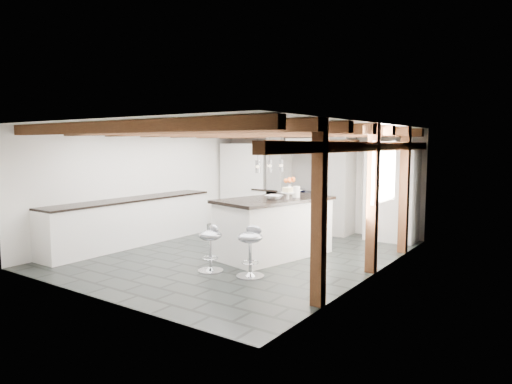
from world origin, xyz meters
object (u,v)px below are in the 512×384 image
Objects in this scene: range_cooker at (309,211)px; bar_stool_near at (251,245)px; kitchen_island at (274,226)px; bar_stool_far at (211,243)px.

range_cooker is 1.29× the size of bar_stool_near.
bar_stool_near is at bearing -58.68° from kitchen_island.
kitchen_island reaches higher than range_cooker.
bar_stool_far is (-0.68, -0.11, -0.02)m from bar_stool_near.
bar_stool_near is at bearing -74.62° from range_cooker.
bar_stool_far is at bearing -84.72° from range_cooker.
bar_stool_far is (-0.26, -1.43, -0.07)m from kitchen_island.
range_cooker is at bearing 100.84° from bar_stool_near.
kitchen_island is 1.45m from bar_stool_far.
kitchen_island is at bearing 98.71° from bar_stool_far.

